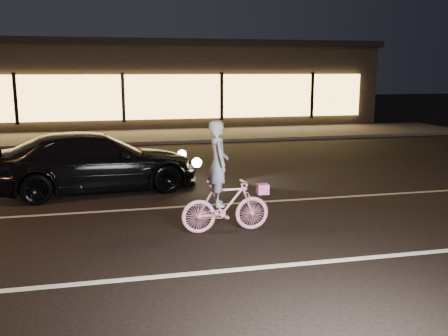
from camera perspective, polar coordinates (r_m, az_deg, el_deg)
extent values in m
plane|color=black|center=(8.51, -8.07, -8.26)|extent=(90.00, 90.00, 0.00)
cube|color=silver|center=(7.11, -6.99, -12.19)|extent=(60.00, 0.12, 0.01)
cube|color=gray|center=(10.41, -9.03, -4.63)|extent=(60.00, 0.10, 0.01)
cube|color=#383533|center=(21.19, -11.15, 3.49)|extent=(30.00, 4.00, 0.12)
cube|color=black|center=(27.02, -11.75, 9.21)|extent=(25.00, 8.00, 4.00)
cube|color=black|center=(27.04, -11.93, 13.55)|extent=(25.40, 8.40, 0.30)
cube|color=#FABA57|center=(22.95, -11.46, 7.92)|extent=(23.00, 0.15, 2.00)
cube|color=black|center=(23.18, -22.72, 7.31)|extent=(0.15, 0.08, 2.20)
cube|color=black|center=(22.87, -11.45, 7.91)|extent=(0.15, 0.08, 2.20)
cube|color=black|center=(23.42, -0.27, 8.20)|extent=(0.15, 0.08, 2.20)
cube|color=black|center=(24.80, 10.03, 8.19)|extent=(0.15, 0.08, 2.20)
imported|color=#FF428A|center=(8.76, 0.19, -4.34)|extent=(1.57, 0.44, 0.94)
imported|color=silver|center=(8.56, -0.69, 0.55)|extent=(0.36, 0.54, 1.48)
cube|color=#DE4FA3|center=(8.87, 4.44, -2.41)|extent=(0.20, 0.16, 0.18)
imported|color=black|center=(12.06, -14.42, 0.67)|extent=(4.98, 2.60, 1.38)
sphere|color=#FFF2BF|center=(13.13, -4.85, 1.56)|extent=(0.23, 0.23, 0.23)
sphere|color=#FFF2BF|center=(11.94, -3.13, 0.62)|extent=(0.23, 0.23, 0.23)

